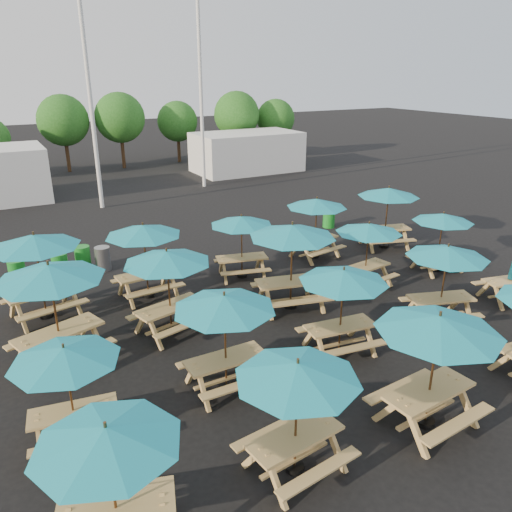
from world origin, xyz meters
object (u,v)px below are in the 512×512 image
picnic_unit_4 (297,377)px  picnic_unit_9 (343,280)px  waste_bin_3 (103,259)px  waste_bin_4 (329,218)px  picnic_unit_0 (107,442)px  picnic_unit_15 (317,206)px  picnic_unit_14 (369,231)px  waste_bin_1 (60,265)px  picnic_unit_6 (167,261)px  picnic_unit_18 (443,221)px  waste_bin_2 (83,258)px  picnic_unit_1 (65,359)px  waste_bin_0 (17,273)px  picnic_unit_5 (224,307)px  picnic_unit_13 (447,256)px  picnic_unit_19 (388,195)px  picnic_unit_10 (292,235)px  picnic_unit_2 (50,277)px  picnic_unit_8 (438,330)px  picnic_unit_17 (512,275)px  picnic_unit_7 (143,234)px  picnic_unit_3 (35,245)px

picnic_unit_4 → picnic_unit_9: bearing=34.6°
waste_bin_3 → waste_bin_4: 9.94m
picnic_unit_0 → picnic_unit_15: bearing=59.0°
waste_bin_4 → picnic_unit_0: bearing=-137.3°
picnic_unit_14 → waste_bin_1: (-8.45, 5.55, -1.44)m
picnic_unit_0 → picnic_unit_6: bearing=80.4°
picnic_unit_18 → waste_bin_3: size_ratio=2.61×
picnic_unit_9 → picnic_unit_15: 6.64m
picnic_unit_14 → waste_bin_2: (-7.64, 5.92, -1.44)m
picnic_unit_6 → waste_bin_1: picnic_unit_6 is taller
picnic_unit_4 → waste_bin_2: 11.62m
picnic_unit_1 → waste_bin_0: size_ratio=2.67×
picnic_unit_5 → waste_bin_4: picnic_unit_5 is taller
picnic_unit_13 → waste_bin_3: bearing=149.9°
picnic_unit_1 → picnic_unit_19: bearing=32.2°
waste_bin_3 → picnic_unit_6: bearing=-84.2°
picnic_unit_10 → waste_bin_1: size_ratio=3.57×
picnic_unit_2 → picnic_unit_8: (5.90, -5.81, -0.10)m
picnic_unit_6 → picnic_unit_8: (3.11, -5.94, 0.08)m
waste_bin_0 → picnic_unit_13: bearing=-40.1°
picnic_unit_8 → waste_bin_4: 13.26m
picnic_unit_2 → picnic_unit_17: picnic_unit_2 is taller
picnic_unit_2 → picnic_unit_9: picnic_unit_2 is taller
picnic_unit_7 → picnic_unit_13: 8.56m
picnic_unit_0 → picnic_unit_3: 8.26m
waste_bin_4 → picnic_unit_10: bearing=-134.6°
picnic_unit_5 → picnic_unit_0: bearing=-138.5°
picnic_unit_5 → picnic_unit_14: size_ratio=0.97×
picnic_unit_18 → waste_bin_2: bearing=155.7°
picnic_unit_5 → picnic_unit_17: 9.46m
picnic_unit_7 → waste_bin_1: picnic_unit_7 is taller
picnic_unit_8 → waste_bin_2: size_ratio=3.00×
picnic_unit_1 → picnic_unit_9: 6.31m
picnic_unit_0 → waste_bin_4: 16.73m
waste_bin_1 → picnic_unit_7: bearing=-54.2°
picnic_unit_18 → picnic_unit_7: bearing=168.7°
picnic_unit_3 → picnic_unit_9: size_ratio=1.18×
picnic_unit_0 → picnic_unit_17: bearing=28.9°
picnic_unit_6 → waste_bin_3: (-0.54, 5.34, -1.61)m
picnic_unit_2 → picnic_unit_17: (12.38, -2.97, -1.37)m
picnic_unit_3 → picnic_unit_14: (9.30, -2.73, -0.29)m
picnic_unit_9 → picnic_unit_18: (6.29, 2.60, -0.12)m
picnic_unit_3 → waste_bin_1: 3.41m
picnic_unit_6 → waste_bin_1: bearing=96.0°
waste_bin_0 → waste_bin_3: size_ratio=1.00×
picnic_unit_17 → picnic_unit_8: bearing=-143.5°
picnic_unit_7 → waste_bin_3: (-0.69, 2.87, -1.61)m
picnic_unit_7 → waste_bin_4: size_ratio=2.88×
picnic_unit_18 → picnic_unit_1: bearing=-162.4°
picnic_unit_5 → picnic_unit_10: (3.39, 2.67, 0.26)m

